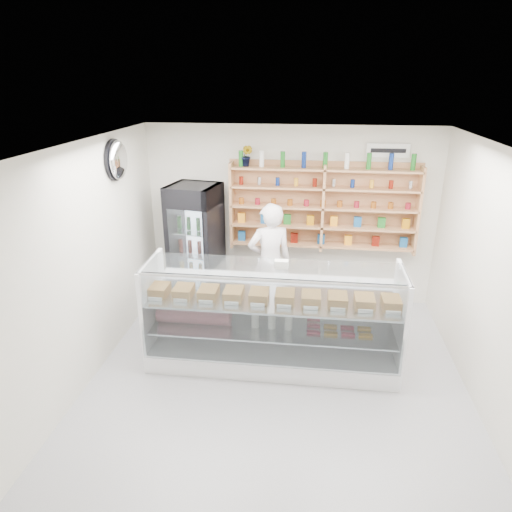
# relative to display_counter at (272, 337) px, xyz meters

# --- Properties ---
(room) EXTENTS (5.00, 5.00, 5.00)m
(room) POSITION_rel_display_counter_xyz_m (0.10, -0.56, 1.03)
(room) COLOR #A5A4A9
(room) RESTS_ON ground
(display_counter) EXTENTS (3.11, 0.93, 1.35)m
(display_counter) POSITION_rel_display_counter_xyz_m (0.00, 0.00, 0.00)
(display_counter) COLOR white
(display_counter) RESTS_ON floor
(shop_worker) EXTENTS (0.76, 0.62, 1.79)m
(shop_worker) POSITION_rel_display_counter_xyz_m (-0.15, 1.21, 0.53)
(shop_worker) COLOR white
(shop_worker) RESTS_ON floor
(drinks_cooler) EXTENTS (0.82, 0.81, 1.97)m
(drinks_cooler) POSITION_rel_display_counter_xyz_m (-1.32, 1.44, 0.62)
(drinks_cooler) COLOR black
(drinks_cooler) RESTS_ON floor
(wall_shelving) EXTENTS (2.84, 0.28, 1.33)m
(wall_shelving) POSITION_rel_display_counter_xyz_m (0.60, 1.78, 1.23)
(wall_shelving) COLOR tan
(wall_shelving) RESTS_ON back_wall
(potted_plant) EXTENTS (0.21, 0.19, 0.32)m
(potted_plant) POSITION_rel_display_counter_xyz_m (-0.57, 1.78, 1.99)
(potted_plant) COLOR #1E6626
(potted_plant) RESTS_ON wall_shelving
(security_mirror) EXTENTS (0.15, 0.50, 0.50)m
(security_mirror) POSITION_rel_display_counter_xyz_m (-2.07, 0.64, 2.08)
(security_mirror) COLOR silver
(security_mirror) RESTS_ON left_wall
(wall_sign) EXTENTS (0.62, 0.03, 0.20)m
(wall_sign) POSITION_rel_display_counter_xyz_m (1.50, 1.91, 2.08)
(wall_sign) COLOR white
(wall_sign) RESTS_ON back_wall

